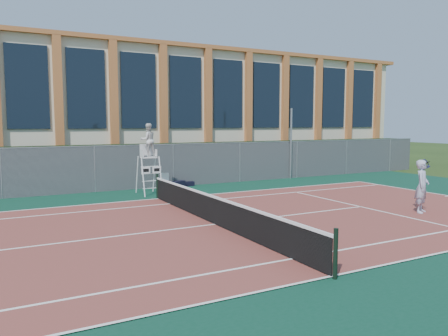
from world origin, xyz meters
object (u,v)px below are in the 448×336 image
steel_pole (291,144)px  umpire_chair (148,142)px  tennis_player (422,186)px  plastic_chair (165,180)px

steel_pole → umpire_chair: size_ratio=1.25×
steel_pole → tennis_player: steel_pole is taller
umpire_chair → steel_pole: bearing=10.0°
steel_pole → tennis_player: (-1.94, -10.56, -1.09)m
plastic_chair → tennis_player: size_ratio=0.44×
tennis_player → plastic_chair: bearing=123.6°
umpire_chair → plastic_chair: 2.30m
umpire_chair → tennis_player: 11.69m
umpire_chair → tennis_player: umpire_chair is taller
umpire_chair → plastic_chair: size_ratio=3.92×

